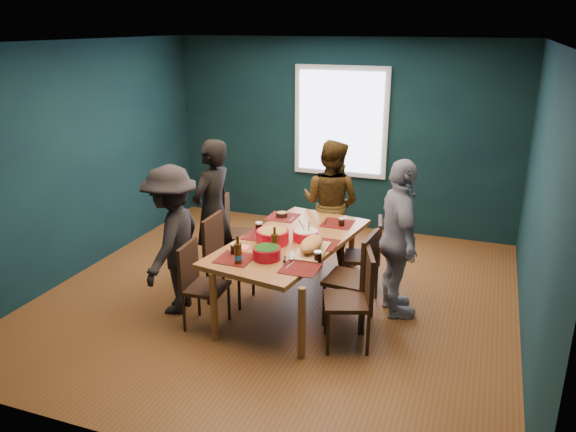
{
  "coord_description": "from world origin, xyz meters",
  "views": [
    {
      "loc": [
        2.02,
        -5.22,
        2.87
      ],
      "look_at": [
        0.15,
        -0.12,
        1.0
      ],
      "focal_mm": 35.0,
      "sensor_mm": 36.0,
      "label": 1
    }
  ],
  "objects_px": {
    "person_near_left": "(172,240)",
    "bowl_herbs": "(267,253)",
    "chair_left_mid": "(222,252)",
    "chair_left_near": "(198,279)",
    "chair_right_mid": "(359,272)",
    "person_back": "(331,203)",
    "person_far_left": "(213,212)",
    "bowl_salad": "(272,236)",
    "person_right": "(399,240)",
    "dining_table": "(290,246)",
    "chair_left_far": "(233,227)",
    "cutting_board": "(311,246)",
    "chair_right_far": "(370,250)",
    "chair_right_near": "(357,292)",
    "bowl_dumpling": "(305,235)"
  },
  "relations": [
    {
      "from": "person_near_left",
      "to": "bowl_herbs",
      "type": "height_order",
      "value": "person_near_left"
    },
    {
      "from": "chair_left_mid",
      "to": "chair_left_near",
      "type": "xyz_separation_m",
      "value": [
        0.02,
        -0.59,
        -0.05
      ]
    },
    {
      "from": "chair_left_near",
      "to": "chair_right_mid",
      "type": "bearing_deg",
      "value": 17.31
    },
    {
      "from": "chair_left_mid",
      "to": "person_back",
      "type": "relative_size",
      "value": 0.6
    },
    {
      "from": "person_far_left",
      "to": "person_back",
      "type": "xyz_separation_m",
      "value": [
        1.13,
        0.93,
        -0.05
      ]
    },
    {
      "from": "chair_right_mid",
      "to": "bowl_salad",
      "type": "distance_m",
      "value": 0.94
    },
    {
      "from": "person_right",
      "to": "person_near_left",
      "type": "bearing_deg",
      "value": 83.54
    },
    {
      "from": "dining_table",
      "to": "person_back",
      "type": "height_order",
      "value": "person_back"
    },
    {
      "from": "chair_left_mid",
      "to": "person_near_left",
      "type": "xyz_separation_m",
      "value": [
        -0.37,
        -0.38,
        0.23
      ]
    },
    {
      "from": "chair_left_far",
      "to": "cutting_board",
      "type": "bearing_deg",
      "value": -48.87
    },
    {
      "from": "chair_right_far",
      "to": "person_back",
      "type": "relative_size",
      "value": 0.54
    },
    {
      "from": "dining_table",
      "to": "person_right",
      "type": "distance_m",
      "value": 1.11
    },
    {
      "from": "person_near_left",
      "to": "person_back",
      "type": "bearing_deg",
      "value": 137.45
    },
    {
      "from": "person_far_left",
      "to": "person_near_left",
      "type": "bearing_deg",
      "value": 5.58
    },
    {
      "from": "chair_left_mid",
      "to": "chair_right_near",
      "type": "height_order",
      "value": "chair_left_mid"
    },
    {
      "from": "person_back",
      "to": "person_right",
      "type": "distance_m",
      "value": 1.42
    },
    {
      "from": "bowl_dumpling",
      "to": "bowl_salad",
      "type": "bearing_deg",
      "value": -147.82
    },
    {
      "from": "dining_table",
      "to": "chair_right_far",
      "type": "height_order",
      "value": "chair_right_far"
    },
    {
      "from": "chair_left_mid",
      "to": "cutting_board",
      "type": "distance_m",
      "value": 1.08
    },
    {
      "from": "chair_left_far",
      "to": "person_far_left",
      "type": "xyz_separation_m",
      "value": [
        -0.06,
        -0.39,
        0.31
      ]
    },
    {
      "from": "chair_right_far",
      "to": "person_right",
      "type": "distance_m",
      "value": 0.62
    },
    {
      "from": "person_right",
      "to": "cutting_board",
      "type": "relative_size",
      "value": 2.48
    },
    {
      "from": "person_right",
      "to": "bowl_salad",
      "type": "distance_m",
      "value": 1.27
    },
    {
      "from": "person_right",
      "to": "bowl_herbs",
      "type": "relative_size",
      "value": 6.07
    },
    {
      "from": "chair_right_far",
      "to": "bowl_salad",
      "type": "relative_size",
      "value": 2.57
    },
    {
      "from": "chair_right_mid",
      "to": "bowl_dumpling",
      "type": "bearing_deg",
      "value": 169.2
    },
    {
      "from": "chair_right_far",
      "to": "bowl_dumpling",
      "type": "relative_size",
      "value": 3.27
    },
    {
      "from": "chair_right_far",
      "to": "chair_right_mid",
      "type": "height_order",
      "value": "chair_right_mid"
    },
    {
      "from": "dining_table",
      "to": "person_near_left",
      "type": "distance_m",
      "value": 1.21
    },
    {
      "from": "bowl_salad",
      "to": "dining_table",
      "type": "bearing_deg",
      "value": 44.38
    },
    {
      "from": "chair_left_near",
      "to": "cutting_board",
      "type": "bearing_deg",
      "value": 21.12
    },
    {
      "from": "chair_right_far",
      "to": "person_near_left",
      "type": "xyz_separation_m",
      "value": [
        -1.82,
        -1.09,
        0.28
      ]
    },
    {
      "from": "person_right",
      "to": "chair_left_far",
      "type": "bearing_deg",
      "value": 52.9
    },
    {
      "from": "dining_table",
      "to": "chair_right_near",
      "type": "distance_m",
      "value": 1.0
    },
    {
      "from": "chair_left_mid",
      "to": "chair_right_mid",
      "type": "relative_size",
      "value": 0.98
    },
    {
      "from": "bowl_salad",
      "to": "cutting_board",
      "type": "distance_m",
      "value": 0.45
    },
    {
      "from": "dining_table",
      "to": "person_back",
      "type": "distance_m",
      "value": 1.23
    },
    {
      "from": "person_far_left",
      "to": "bowl_dumpling",
      "type": "xyz_separation_m",
      "value": [
        1.19,
        -0.25,
        -0.03
      ]
    },
    {
      "from": "chair_left_far",
      "to": "person_right",
      "type": "bearing_deg",
      "value": -26.19
    },
    {
      "from": "chair_left_far",
      "to": "chair_left_mid",
      "type": "xyz_separation_m",
      "value": [
        0.25,
        -0.79,
        0.02
      ]
    },
    {
      "from": "chair_left_far",
      "to": "person_back",
      "type": "xyz_separation_m",
      "value": [
        1.06,
        0.54,
        0.26
      ]
    },
    {
      "from": "chair_left_far",
      "to": "chair_right_near",
      "type": "distance_m",
      "value": 2.19
    },
    {
      "from": "chair_right_near",
      "to": "person_right",
      "type": "relative_size",
      "value": 0.57
    },
    {
      "from": "person_back",
      "to": "person_right",
      "type": "xyz_separation_m",
      "value": [
        1.0,
        -1.01,
        0.03
      ]
    },
    {
      "from": "person_far_left",
      "to": "bowl_dumpling",
      "type": "bearing_deg",
      "value": 87.95
    },
    {
      "from": "person_far_left",
      "to": "person_near_left",
      "type": "xyz_separation_m",
      "value": [
        -0.06,
        -0.78,
        -0.06
      ]
    },
    {
      "from": "chair_left_near",
      "to": "person_right",
      "type": "height_order",
      "value": "person_right"
    },
    {
      "from": "bowl_dumpling",
      "to": "cutting_board",
      "type": "bearing_deg",
      "value": -61.02
    },
    {
      "from": "dining_table",
      "to": "person_back",
      "type": "bearing_deg",
      "value": 95.61
    },
    {
      "from": "dining_table",
      "to": "chair_left_far",
      "type": "bearing_deg",
      "value": 154.56
    }
  ]
}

